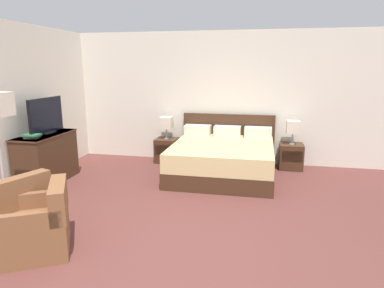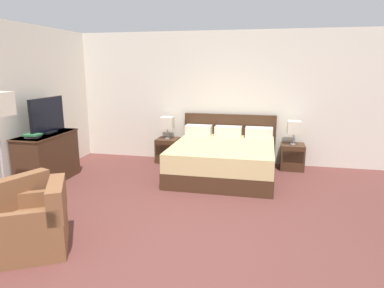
{
  "view_description": "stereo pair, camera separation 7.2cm",
  "coord_description": "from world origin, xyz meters",
  "views": [
    {
      "loc": [
        0.95,
        -3.1,
        1.97
      ],
      "look_at": [
        -0.14,
        2.17,
        0.75
      ],
      "focal_mm": 32.0,
      "sensor_mm": 36.0,
      "label": 1
    },
    {
      "loc": [
        1.02,
        -3.08,
        1.97
      ],
      "look_at": [
        -0.14,
        2.17,
        0.75
      ],
      "focal_mm": 32.0,
      "sensor_mm": 36.0,
      "label": 2
    }
  ],
  "objects": [
    {
      "name": "table_lamp_left",
      "position": [
        -0.99,
        3.66,
        0.83
      ],
      "size": [
        0.25,
        0.25,
        0.46
      ],
      "color": "#B7B7BC",
      "rests_on": "nightstand_left"
    },
    {
      "name": "table_lamp_right",
      "position": [
        1.54,
        3.66,
        0.83
      ],
      "size": [
        0.25,
        0.25,
        0.46
      ],
      "color": "#B7B7BC",
      "rests_on": "nightstand_right"
    },
    {
      "name": "tv",
      "position": [
        -2.66,
        2.06,
        1.14
      ],
      "size": [
        0.18,
        0.89,
        0.61
      ],
      "color": "black",
      "rests_on": "dresser"
    },
    {
      "name": "book_blue_cover",
      "position": [
        -2.66,
        1.64,
        0.9
      ],
      "size": [
        0.27,
        0.21,
        0.03
      ],
      "primitive_type": "cube",
      "rotation": [
        0.0,
        0.0,
        0.06
      ],
      "color": "#2D7042",
      "rests_on": "book_red_cover"
    },
    {
      "name": "ground_plane",
      "position": [
        0.0,
        0.0,
        0.0
      ],
      "size": [
        11.81,
        11.81,
        0.0
      ],
      "primitive_type": "plane",
      "color": "brown"
    },
    {
      "name": "nightstand_left",
      "position": [
        -0.99,
        3.65,
        0.25
      ],
      "size": [
        0.45,
        0.44,
        0.5
      ],
      "color": "#422819",
      "rests_on": "ground"
    },
    {
      "name": "book_red_cover",
      "position": [
        -2.65,
        1.64,
        0.87
      ],
      "size": [
        0.23,
        0.2,
        0.03
      ],
      "primitive_type": "cube",
      "rotation": [
        0.0,
        0.0,
        0.15
      ],
      "color": "#383333",
      "rests_on": "dresser"
    },
    {
      "name": "wall_back",
      "position": [
        0.0,
        3.97,
        1.34
      ],
      "size": [
        7.11,
        0.06,
        2.67
      ],
      "primitive_type": "cube",
      "color": "silver",
      "rests_on": "ground"
    },
    {
      "name": "dresser",
      "position": [
        -2.66,
        1.97,
        0.44
      ],
      "size": [
        0.54,
        1.18,
        0.85
      ],
      "color": "#422819",
      "rests_on": "ground"
    },
    {
      "name": "armchair_companion",
      "position": [
        -1.35,
        -0.12,
        0.28
      ],
      "size": [
        0.94,
        0.93,
        0.76
      ],
      "color": "brown",
      "rests_on": "ground"
    },
    {
      "name": "armchair_by_window",
      "position": [
        -1.91,
        0.18,
        0.28
      ],
      "size": [
        0.88,
        0.88,
        0.76
      ],
      "color": "brown",
      "rests_on": "ground"
    },
    {
      "name": "wall_left",
      "position": [
        -2.99,
        1.67,
        1.34
      ],
      "size": [
        0.06,
        5.74,
        2.67
      ],
      "primitive_type": "cube",
      "color": "silver",
      "rests_on": "ground"
    },
    {
      "name": "bed",
      "position": [
        0.27,
        2.97,
        0.32
      ],
      "size": [
        1.88,
        1.96,
        1.02
      ],
      "color": "#422819",
      "rests_on": "ground"
    },
    {
      "name": "nightstand_right",
      "position": [
        1.54,
        3.65,
        0.25
      ],
      "size": [
        0.45,
        0.44,
        0.5
      ],
      "color": "#422819",
      "rests_on": "ground"
    }
  ]
}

